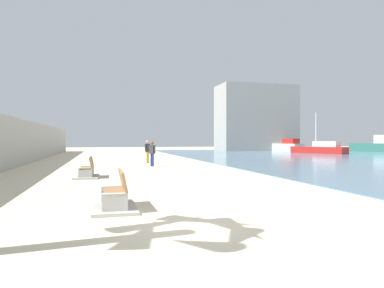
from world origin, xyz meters
TOP-DOWN VIEW (x-y plane):
  - ground_plane at (0.00, 18.00)m, footprint 120.00×120.00m
  - seawall at (-7.50, 18.00)m, footprint 0.80×64.00m
  - bench_near at (-1.56, 2.31)m, footprint 1.12×2.11m
  - bench_far at (-2.55, 10.40)m, footprint 1.15×2.13m
  - person_walking at (1.45, 20.06)m, footprint 0.43×0.36m
  - person_standing at (1.34, 16.62)m, footprint 0.39×0.41m
  - boat_far_right at (35.91, 35.46)m, footprint 5.39×7.44m
  - boat_far_left at (24.51, 40.87)m, footprint 2.98×5.44m
  - boat_outer at (24.67, 33.04)m, footprint 4.72×7.07m
  - harbor_building at (21.77, 46.00)m, footprint 12.00×6.00m

SIDE VIEW (x-z plane):
  - ground_plane at x=0.00m, z-range 0.00..0.00m
  - bench_near at x=-1.56m, z-range -0.26..0.72m
  - bench_far at x=-2.55m, z-range -0.26..0.72m
  - boat_outer at x=24.67m, z-range -1.97..3.20m
  - boat_far_left at x=24.51m, z-range -0.17..1.70m
  - boat_far_right at x=35.91m, z-range -0.27..2.09m
  - person_standing at x=1.34m, z-range 0.13..1.78m
  - person_walking at x=1.45m, z-range 0.14..1.86m
  - seawall at x=-7.50m, z-range 0.00..3.16m
  - harbor_building at x=21.77m, z-range 0.00..10.25m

